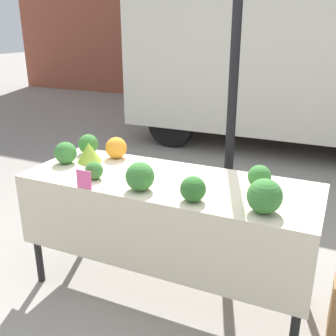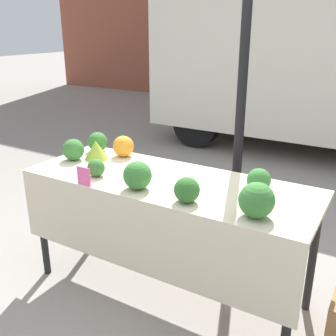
{
  "view_description": "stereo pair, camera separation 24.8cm",
  "coord_description": "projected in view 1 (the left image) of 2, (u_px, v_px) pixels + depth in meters",
  "views": [
    {
      "loc": [
        0.97,
        -2.12,
        1.77
      ],
      "look_at": [
        0.0,
        0.0,
        0.92
      ],
      "focal_mm": 42.0,
      "sensor_mm": 36.0,
      "label": 1
    },
    {
      "loc": [
        1.19,
        -2.01,
        1.77
      ],
      "look_at": [
        0.0,
        0.0,
        0.92
      ],
      "focal_mm": 42.0,
      "sensor_mm": 36.0,
      "label": 2
    }
  ],
  "objects": [
    {
      "name": "broccoli_head_1",
      "position": [
        259.0,
        177.0,
        2.37
      ],
      "size": [
        0.14,
        0.14,
        0.14
      ],
      "color": "#387533",
      "rests_on": "market_table"
    },
    {
      "name": "broccoli_head_2",
      "position": [
        265.0,
        196.0,
        2.04
      ],
      "size": [
        0.19,
        0.19,
        0.19
      ],
      "color": "#387533",
      "rests_on": "market_table"
    },
    {
      "name": "tent_pole",
      "position": [
        233.0,
        86.0,
        2.84
      ],
      "size": [
        0.07,
        0.07,
        2.71
      ],
      "color": "black",
      "rests_on": "ground_plane"
    },
    {
      "name": "price_sign",
      "position": [
        84.0,
        180.0,
        2.35
      ],
      "size": [
        0.1,
        0.01,
        0.12
      ],
      "color": "#F45B9E",
      "rests_on": "market_table"
    },
    {
      "name": "ground_plane",
      "position": [
        168.0,
        289.0,
        2.8
      ],
      "size": [
        40.0,
        40.0,
        0.0
      ],
      "primitive_type": "plane",
      "color": "gray"
    },
    {
      "name": "broccoli_head_6",
      "position": [
        94.0,
        171.0,
        2.5
      ],
      "size": [
        0.12,
        0.12,
        0.12
      ],
      "color": "#336B2D",
      "rests_on": "market_table"
    },
    {
      "name": "broccoli_head_0",
      "position": [
        88.0,
        144.0,
        3.0
      ],
      "size": [
        0.15,
        0.15,
        0.15
      ],
      "color": "#387533",
      "rests_on": "market_table"
    },
    {
      "name": "broccoli_head_5",
      "position": [
        193.0,
        189.0,
        2.18
      ],
      "size": [
        0.15,
        0.15,
        0.15
      ],
      "color": "#2D6628",
      "rests_on": "market_table"
    },
    {
      "name": "broccoli_head_3",
      "position": [
        140.0,
        176.0,
        2.33
      ],
      "size": [
        0.17,
        0.17,
        0.17
      ],
      "color": "#387533",
      "rests_on": "market_table"
    },
    {
      "name": "parked_truck",
      "position": [
        279.0,
        54.0,
        5.89
      ],
      "size": [
        4.51,
        2.15,
        2.58
      ],
      "color": "silver",
      "rests_on": "ground_plane"
    },
    {
      "name": "market_table",
      "position": [
        164.0,
        200.0,
        2.5
      ],
      "size": [
        1.9,
        0.7,
        0.84
      ],
      "color": "beige",
      "rests_on": "ground_plane"
    },
    {
      "name": "orange_cauliflower",
      "position": [
        116.0,
        148.0,
        2.9
      ],
      "size": [
        0.16,
        0.16,
        0.16
      ],
      "color": "orange",
      "rests_on": "market_table"
    },
    {
      "name": "romanesco_head",
      "position": [
        89.0,
        152.0,
        2.81
      ],
      "size": [
        0.18,
        0.18,
        0.14
      ],
      "color": "#93B238",
      "rests_on": "market_table"
    },
    {
      "name": "broccoli_head_4",
      "position": [
        66.0,
        153.0,
        2.78
      ],
      "size": [
        0.16,
        0.16,
        0.16
      ],
      "color": "#387533",
      "rests_on": "market_table"
    }
  ]
}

